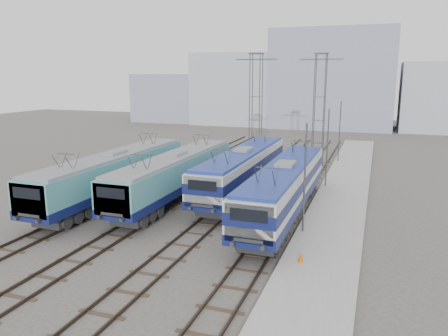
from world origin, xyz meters
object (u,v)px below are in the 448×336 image
(locomotive_far_right, at_px, (284,185))
(catenary_tower_west, at_px, (256,105))
(locomotive_far_left, at_px, (113,173))
(mast_mid, at_px, (327,150))
(mast_rear, at_px, (339,133))
(locomotive_center_left, at_px, (175,173))
(safety_cone, at_px, (301,257))
(mast_front, at_px, (305,181))
(catenary_tower_east, at_px, (319,105))
(locomotive_center_right, at_px, (243,167))

(locomotive_far_right, xyz_separation_m, catenary_tower_west, (-6.75, 16.87, 4.33))
(locomotive_far_left, relative_size, mast_mid, 2.62)
(locomotive_far_left, height_order, mast_rear, mast_rear)
(locomotive_center_left, relative_size, locomotive_far_right, 0.99)
(mast_rear, bearing_deg, safety_cone, -88.67)
(mast_mid, xyz_separation_m, mast_rear, (0.00, 12.00, 0.00))
(locomotive_far_right, distance_m, catenary_tower_west, 18.68)
(locomotive_center_left, xyz_separation_m, mast_front, (10.85, -4.40, 1.27))
(catenary_tower_west, bearing_deg, safety_cone, -69.39)
(mast_rear, bearing_deg, catenary_tower_east, -136.40)
(catenary_tower_east, bearing_deg, catenary_tower_west, -162.90)
(mast_front, bearing_deg, safety_cone, -81.86)
(locomotive_center_left, height_order, locomotive_far_right, locomotive_far_right)
(catenary_tower_east, distance_m, mast_mid, 10.69)
(locomotive_far_right, height_order, mast_front, mast_front)
(catenary_tower_east, relative_size, mast_mid, 1.71)
(locomotive_far_left, distance_m, locomotive_center_right, 10.42)
(mast_front, height_order, mast_rear, same)
(locomotive_center_left, height_order, catenary_tower_west, catenary_tower_west)
(catenary_tower_east, distance_m, safety_cone, 27.46)
(catenary_tower_west, bearing_deg, locomotive_far_right, -68.19)
(mast_front, bearing_deg, locomotive_center_right, 128.58)
(locomotive_far_left, relative_size, locomotive_far_right, 1.02)
(locomotive_center_left, height_order, catenary_tower_east, catenary_tower_east)
(mast_rear, xyz_separation_m, safety_cone, (0.66, -28.63, -2.94))
(catenary_tower_east, bearing_deg, safety_cone, -84.08)
(locomotive_far_right, relative_size, mast_front, 2.58)
(catenary_tower_west, bearing_deg, locomotive_center_right, -79.41)
(locomotive_far_right, height_order, safety_cone, locomotive_far_right)
(mast_mid, bearing_deg, catenary_tower_east, 101.86)
(locomotive_far_left, xyz_separation_m, catenary_tower_east, (13.25, 19.29, 4.36))
(mast_rear, bearing_deg, catenary_tower_west, -155.06)
(mast_mid, bearing_deg, mast_rear, 90.00)
(catenary_tower_west, bearing_deg, mast_mid, -42.93)
(mast_front, relative_size, safety_cone, 13.42)
(locomotive_center_right, distance_m, locomotive_far_right, 6.60)
(locomotive_far_left, bearing_deg, catenary_tower_west, 68.68)
(locomotive_center_left, distance_m, mast_front, 11.78)
(locomotive_far_right, distance_m, catenary_tower_east, 19.36)
(locomotive_far_left, relative_size, catenary_tower_west, 1.53)
(catenary_tower_west, bearing_deg, catenary_tower_east, 17.10)
(mast_front, bearing_deg, locomotive_far_left, 169.99)
(locomotive_center_right, height_order, locomotive_far_right, locomotive_far_right)
(catenary_tower_west, distance_m, mast_rear, 9.99)
(locomotive_far_left, relative_size, mast_front, 2.62)
(mast_mid, bearing_deg, locomotive_far_right, -101.78)
(locomotive_far_right, relative_size, safety_cone, 34.69)
(safety_cone, bearing_deg, catenary_tower_west, 110.61)
(locomotive_far_right, bearing_deg, catenary_tower_east, 90.76)
(mast_rear, bearing_deg, locomotive_center_left, -118.97)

